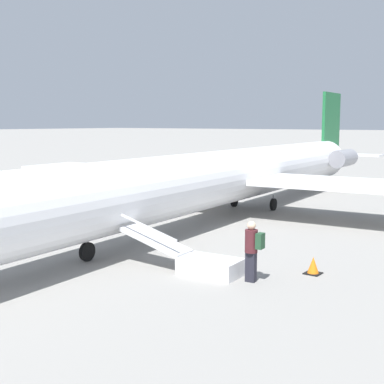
{
  "coord_description": "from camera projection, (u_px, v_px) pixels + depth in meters",
  "views": [
    {
      "loc": [
        21.14,
        13.67,
        4.48
      ],
      "look_at": [
        4.35,
        1.17,
        1.75
      ],
      "focal_mm": 50.0,
      "sensor_mm": 36.0,
      "label": 1
    }
  ],
  "objects": [
    {
      "name": "passenger",
      "position": [
        252.0,
        247.0,
        14.98
      ],
      "size": [
        0.36,
        0.55,
        1.74
      ],
      "rotation": [
        0.0,
        0.0,
        -1.49
      ],
      "color": "#23232D",
      "rests_on": "ground"
    },
    {
      "name": "airplane_main",
      "position": [
        237.0,
        174.0,
        26.07
      ],
      "size": [
        35.67,
        27.59,
        6.58
      ],
      "rotation": [
        0.0,
        0.0,
        0.08
      ],
      "color": "white",
      "rests_on": "ground"
    },
    {
      "name": "traffic_cone_near_stairs",
      "position": [
        313.0,
        266.0,
        15.88
      ],
      "size": [
        0.47,
        0.47,
        0.51
      ],
      "color": "black",
      "rests_on": "ground"
    },
    {
      "name": "ground_plane",
      "position": [
        227.0,
        217.0,
        25.49
      ],
      "size": [
        600.0,
        600.0,
        0.0
      ],
      "primitive_type": "plane",
      "color": "gray"
    },
    {
      "name": "boarding_stairs",
      "position": [
        199.0,
        261.0,
        15.98
      ],
      "size": [
        1.36,
        4.09,
        1.66
      ],
      "rotation": [
        0.0,
        0.0,
        -1.49
      ],
      "color": "silver",
      "rests_on": "ground"
    }
  ]
}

